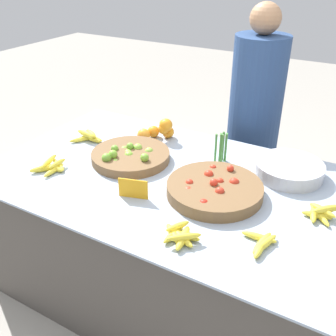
# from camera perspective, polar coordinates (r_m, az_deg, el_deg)

# --- Properties ---
(ground_plane) EXTENTS (12.00, 12.00, 0.00)m
(ground_plane) POSITION_cam_1_polar(r_m,az_deg,el_deg) (2.51, 0.00, -16.45)
(ground_plane) COLOR #A39E93
(market_table) EXTENTS (1.88, 1.16, 0.77)m
(market_table) POSITION_cam_1_polar(r_m,az_deg,el_deg) (2.25, 0.00, -9.63)
(market_table) COLOR #4C4742
(market_table) RESTS_ON ground_plane
(lime_bowl) EXTENTS (0.43, 0.43, 0.09)m
(lime_bowl) POSITION_cam_1_polar(r_m,az_deg,el_deg) (2.19, -5.49, 1.78)
(lime_bowl) COLOR brown
(lime_bowl) RESTS_ON market_table
(tomato_basket) EXTENTS (0.46, 0.46, 0.09)m
(tomato_basket) POSITION_cam_1_polar(r_m,az_deg,el_deg) (1.89, 6.74, -3.05)
(tomato_basket) COLOR brown
(tomato_basket) RESTS_ON market_table
(orange_pile) EXTENTS (0.19, 0.19, 0.14)m
(orange_pile) POSITION_cam_1_polar(r_m,az_deg,el_deg) (2.41, -1.40, 5.47)
(orange_pile) COLOR orange
(orange_pile) RESTS_ON market_table
(metal_bowl) EXTENTS (0.35, 0.35, 0.07)m
(metal_bowl) POSITION_cam_1_polar(r_m,az_deg,el_deg) (2.12, 17.16, -0.21)
(metal_bowl) COLOR #B7B7BF
(metal_bowl) RESTS_ON market_table
(price_sign) EXTENTS (0.14, 0.05, 0.10)m
(price_sign) POSITION_cam_1_polar(r_m,az_deg,el_deg) (1.85, -5.08, -3.01)
(price_sign) COLOR orange
(price_sign) RESTS_ON market_table
(veg_bundle) EXTENTS (0.06, 0.06, 0.17)m
(veg_bundle) POSITION_cam_1_polar(r_m,az_deg,el_deg) (2.17, 7.82, 2.97)
(veg_bundle) COLOR #428438
(veg_bundle) RESTS_ON market_table
(banana_bunch_front_left) EXTENTS (0.17, 0.19, 0.05)m
(banana_bunch_front_left) POSITION_cam_1_polar(r_m,az_deg,el_deg) (2.18, -16.49, 0.27)
(banana_bunch_front_left) COLOR yellow
(banana_bunch_front_left) RESTS_ON market_table
(banana_bunch_front_right) EXTENTS (0.17, 0.16, 0.06)m
(banana_bunch_front_right) POSITION_cam_1_polar(r_m,az_deg,el_deg) (1.86, 21.29, -5.98)
(banana_bunch_front_right) COLOR yellow
(banana_bunch_front_right) RESTS_ON market_table
(banana_bunch_middle_right) EXTENTS (0.18, 0.15, 0.06)m
(banana_bunch_middle_right) POSITION_cam_1_polar(r_m,az_deg,el_deg) (2.46, -11.44, 4.51)
(banana_bunch_middle_right) COLOR yellow
(banana_bunch_middle_right) RESTS_ON market_table
(banana_bunch_front_center) EXTENTS (0.15, 0.18, 0.03)m
(banana_bunch_front_center) POSITION_cam_1_polar(r_m,az_deg,el_deg) (1.62, 13.42, -10.55)
(banana_bunch_front_center) COLOR yellow
(banana_bunch_front_center) RESTS_ON market_table
(banana_bunch_back_center) EXTENTS (0.19, 0.17, 0.05)m
(banana_bunch_back_center) POSITION_cam_1_polar(r_m,az_deg,el_deg) (1.61, 1.71, -9.70)
(banana_bunch_back_center) COLOR yellow
(banana_bunch_back_center) RESTS_ON market_table
(vendor_person) EXTENTS (0.34, 0.34, 1.53)m
(vendor_person) POSITION_cam_1_polar(r_m,az_deg,el_deg) (2.76, 12.17, 5.15)
(vendor_person) COLOR navy
(vendor_person) RESTS_ON ground_plane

